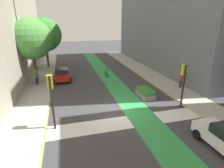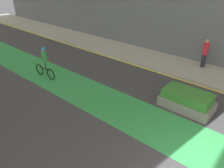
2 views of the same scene
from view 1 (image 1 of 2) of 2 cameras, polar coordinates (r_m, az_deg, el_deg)
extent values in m
plane|color=#38383D|center=(15.74, 2.40, -8.35)|extent=(120.00, 120.00, 0.00)
cube|color=#2D8C47|center=(16.18, 7.34, -7.67)|extent=(2.40, 60.00, 0.01)
cube|color=silver|center=(14.09, 4.87, -11.97)|extent=(12.00, 1.80, 0.01)
cube|color=#9E9E99|center=(15.47, -25.70, -10.64)|extent=(3.00, 60.00, 0.15)
cube|color=yellow|center=(15.26, -20.05, -10.55)|extent=(0.16, 60.00, 0.01)
cube|color=#9E9E99|center=(19.14, 24.45, -4.72)|extent=(3.00, 60.00, 0.15)
cube|color=yellow|center=(18.29, 20.75, -5.55)|extent=(0.16, 60.00, 0.01)
cube|color=#B2A893|center=(34.02, -31.30, 19.21)|extent=(7.39, 19.25, 17.61)
cylinder|color=black|center=(16.65, 21.76, -0.86)|extent=(0.16, 0.16, 3.91)
cube|color=gold|center=(16.39, 21.99, 4.24)|extent=(0.35, 0.28, 0.95)
sphere|color=red|center=(16.43, 21.84, 5.38)|extent=(0.20, 0.20, 0.20)
sphere|color=#4C380C|center=(16.49, 21.71, 4.37)|extent=(0.20, 0.20, 0.20)
sphere|color=#0C3814|center=(16.57, 21.58, 3.37)|extent=(0.20, 0.20, 0.20)
cylinder|color=black|center=(12.98, -18.52, -5.96)|extent=(0.16, 0.16, 3.96)
cube|color=gold|center=(12.63, -19.20, 0.62)|extent=(0.35, 0.28, 0.95)
sphere|color=red|center=(12.67, -19.31, 2.10)|extent=(0.20, 0.20, 0.20)
sphere|color=#4C380C|center=(12.76, -19.16, 0.82)|extent=(0.20, 0.20, 0.20)
sphere|color=#0C3814|center=(12.85, -19.02, -0.45)|extent=(0.20, 0.20, 0.20)
cylinder|color=black|center=(13.36, 25.49, -14.30)|extent=(0.23, 0.64, 0.64)
cylinder|color=black|center=(14.53, 30.98, -12.46)|extent=(0.23, 0.64, 0.64)
cube|color=#A51919|center=(24.40, -15.59, 2.80)|extent=(1.83, 4.21, 0.70)
cube|color=black|center=(24.05, -15.72, 4.10)|extent=(1.61, 2.01, 0.55)
cylinder|color=black|center=(25.94, -17.54, 2.76)|extent=(0.22, 0.64, 0.64)
cylinder|color=black|center=(25.92, -13.57, 3.12)|extent=(0.22, 0.64, 0.64)
cylinder|color=black|center=(23.13, -17.69, 0.78)|extent=(0.22, 0.64, 0.64)
cylinder|color=black|center=(23.10, -13.25, 1.17)|extent=(0.22, 0.64, 0.64)
torus|color=black|center=(25.20, -2.11, 3.24)|extent=(0.08, 0.68, 0.68)
torus|color=black|center=(24.22, -1.47, 2.58)|extent=(0.08, 0.68, 0.68)
cylinder|color=black|center=(24.66, -1.80, 3.32)|extent=(0.09, 0.95, 0.06)
cylinder|color=black|center=(24.45, -1.72, 3.84)|extent=(0.05, 0.05, 0.50)
cylinder|color=#338C4C|center=(24.31, -1.73, 5.03)|extent=(0.32, 0.32, 0.55)
sphere|color=tan|center=(24.22, -1.74, 5.91)|extent=(0.22, 0.22, 0.22)
sphere|color=#268CCC|center=(24.21, -1.74, 6.00)|extent=(0.23, 0.23, 0.23)
cylinder|color=#262638|center=(21.85, 20.99, -0.01)|extent=(0.28, 0.28, 0.81)
cylinder|color=red|center=(21.63, 21.23, 1.92)|extent=(0.34, 0.34, 0.72)
sphere|color=tan|center=(21.50, 21.38, 3.14)|extent=(0.24, 0.24, 0.24)
cylinder|color=#262638|center=(23.30, -22.88, 0.93)|extent=(0.28, 0.28, 0.83)
cylinder|color=#338C4C|center=(23.09, -23.13, 2.78)|extent=(0.34, 0.34, 0.74)
sphere|color=tan|center=(22.97, -23.29, 3.95)|extent=(0.24, 0.24, 0.24)
cylinder|color=brown|center=(23.82, -23.22, 4.70)|extent=(0.36, 0.36, 3.57)
sphere|color=#478C3D|center=(23.29, -24.35, 12.91)|extent=(4.75, 4.75, 4.75)
cylinder|color=brown|center=(31.33, -19.88, 8.12)|extent=(0.36, 0.36, 3.39)
sphere|color=#387F33|center=(30.91, -20.63, 14.48)|extent=(5.15, 5.15, 5.15)
cube|color=slate|center=(18.66, 10.57, -3.34)|extent=(1.27, 2.33, 0.45)
cube|color=#33722D|center=(18.50, 10.65, -2.12)|extent=(1.14, 2.09, 0.40)
camera|label=2|loc=(12.62, -19.65, 11.17)|focal=35.57mm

